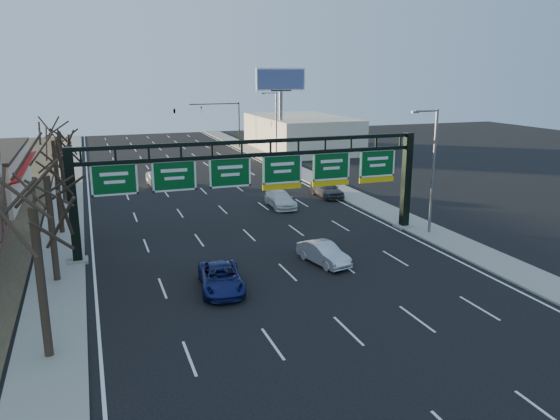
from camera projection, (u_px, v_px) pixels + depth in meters
name	position (u px, v px, depth m)	size (l,w,h in m)	color
ground	(300.00, 284.00, 30.51)	(160.00, 160.00, 0.00)	black
sidewalk_left	(64.00, 216.00, 44.58)	(3.00, 120.00, 0.12)	gray
sidewalk_right	(346.00, 193.00, 52.92)	(3.00, 120.00, 0.12)	gray
lane_markings	(217.00, 204.00, 48.76)	(21.60, 120.00, 0.01)	white
sign_gantry	(259.00, 177.00, 36.72)	(24.60, 1.20, 7.20)	black
building_right_distant	(301.00, 133.00, 82.04)	(12.00, 20.00, 5.00)	beige
tree_near	(29.00, 181.00, 20.84)	(3.60, 3.60, 8.86)	black
tree_gantry	(44.00, 157.00, 29.15)	(3.60, 3.60, 8.48)	black
tree_mid	(51.00, 126.00, 38.09)	(3.60, 3.60, 9.24)	black
tree_far	(57.00, 120.00, 47.31)	(3.60, 3.60, 8.86)	black
streetlight_near	(432.00, 165.00, 38.80)	(2.15, 0.22, 9.00)	slate
streetlight_far	(275.00, 123.00, 69.82)	(2.15, 0.22, 9.00)	slate
billboard_right	(281.00, 90.00, 74.21)	(7.00, 0.50, 12.00)	slate
traffic_signal_mast	(199.00, 113.00, 81.20)	(10.16, 0.54, 7.00)	black
car_blue_suv	(221.00, 278.00, 29.61)	(2.22, 4.81, 1.34)	navy
car_silver_sedan	(323.00, 253.00, 33.60)	(1.41, 4.04, 1.33)	silver
car_white_wagon	(280.00, 199.00, 47.70)	(1.94, 4.77, 1.39)	white
car_grey_far	(327.00, 189.00, 51.55)	(1.85, 4.60, 1.57)	#404245
car_silver_distant	(156.00, 179.00, 56.59)	(1.46, 4.18, 1.38)	#ADADB2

